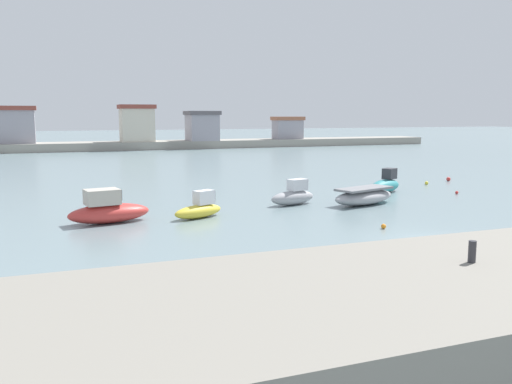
{
  "coord_description": "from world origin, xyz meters",
  "views": [
    {
      "loc": [
        -17.08,
        -20.68,
        6.12
      ],
      "look_at": [
        -4.57,
        11.65,
        1.17
      ],
      "focal_mm": 38.16,
      "sensor_mm": 36.0,
      "label": 1
    }
  ],
  "objects_px": {
    "moored_boat_1": "(199,209)",
    "mooring_buoy_4": "(427,183)",
    "moored_boat_0": "(108,210)",
    "moored_boat_4": "(386,184)",
    "mooring_buoy_3": "(384,226)",
    "mooring_bollard": "(472,252)",
    "moored_boat_3": "(364,196)",
    "mooring_buoy_2": "(457,193)",
    "moored_boat_2": "(293,196)",
    "mooring_buoy_1": "(448,179)"
  },
  "relations": [
    {
      "from": "mooring_buoy_1",
      "to": "mooring_buoy_2",
      "type": "bearing_deg",
      "value": -126.4
    },
    {
      "from": "mooring_bollard",
      "to": "mooring_buoy_3",
      "type": "height_order",
      "value": "mooring_bollard"
    },
    {
      "from": "mooring_bollard",
      "to": "mooring_buoy_2",
      "type": "relative_size",
      "value": 2.61
    },
    {
      "from": "mooring_buoy_1",
      "to": "mooring_buoy_3",
      "type": "bearing_deg",
      "value": -138.44
    },
    {
      "from": "mooring_buoy_4",
      "to": "moored_boat_4",
      "type": "bearing_deg",
      "value": -156.4
    },
    {
      "from": "moored_boat_2",
      "to": "mooring_buoy_4",
      "type": "bearing_deg",
      "value": 4.44
    },
    {
      "from": "mooring_buoy_2",
      "to": "moored_boat_1",
      "type": "bearing_deg",
      "value": -173.92
    },
    {
      "from": "moored_boat_3",
      "to": "mooring_buoy_1",
      "type": "distance_m",
      "value": 16.89
    },
    {
      "from": "moored_boat_0",
      "to": "mooring_buoy_4",
      "type": "xyz_separation_m",
      "value": [
        27.93,
        7.31,
        -0.58
      ]
    },
    {
      "from": "mooring_bollard",
      "to": "mooring_buoy_1",
      "type": "bearing_deg",
      "value": 50.37
    },
    {
      "from": "mooring_bollard",
      "to": "moored_boat_2",
      "type": "relative_size",
      "value": 0.17
    },
    {
      "from": "mooring_buoy_2",
      "to": "mooring_buoy_1",
      "type": "bearing_deg",
      "value": 53.6
    },
    {
      "from": "moored_boat_2",
      "to": "mooring_buoy_1",
      "type": "height_order",
      "value": "moored_boat_2"
    },
    {
      "from": "mooring_bollard",
      "to": "moored_boat_3",
      "type": "relative_size",
      "value": 0.11
    },
    {
      "from": "moored_boat_3",
      "to": "mooring_buoy_2",
      "type": "distance_m",
      "value": 9.57
    },
    {
      "from": "moored_boat_4",
      "to": "mooring_buoy_3",
      "type": "bearing_deg",
      "value": -151.68
    },
    {
      "from": "moored_boat_0",
      "to": "mooring_buoy_3",
      "type": "distance_m",
      "value": 15.41
    },
    {
      "from": "moored_boat_4",
      "to": "mooring_buoy_2",
      "type": "relative_size",
      "value": 15.52
    },
    {
      "from": "moored_boat_1",
      "to": "moored_boat_0",
      "type": "bearing_deg",
      "value": 151.82
    },
    {
      "from": "moored_boat_1",
      "to": "mooring_bollard",
      "type": "bearing_deg",
      "value": -104.8
    },
    {
      "from": "moored_boat_3",
      "to": "mooring_buoy_4",
      "type": "relative_size",
      "value": 18.25
    },
    {
      "from": "moored_boat_1",
      "to": "mooring_buoy_4",
      "type": "distance_m",
      "value": 23.95
    },
    {
      "from": "moored_boat_2",
      "to": "moored_boat_3",
      "type": "bearing_deg",
      "value": -35.1
    },
    {
      "from": "moored_boat_1",
      "to": "moored_boat_4",
      "type": "distance_m",
      "value": 17.35
    },
    {
      "from": "mooring_bollard",
      "to": "moored_boat_0",
      "type": "bearing_deg",
      "value": 113.19
    },
    {
      "from": "moored_boat_1",
      "to": "mooring_buoy_4",
      "type": "bearing_deg",
      "value": -5.09
    },
    {
      "from": "moored_boat_4",
      "to": "mooring_buoy_1",
      "type": "height_order",
      "value": "moored_boat_4"
    },
    {
      "from": "moored_boat_1",
      "to": "moored_boat_2",
      "type": "distance_m",
      "value": 7.6
    },
    {
      "from": "moored_boat_4",
      "to": "mooring_buoy_1",
      "type": "xyz_separation_m",
      "value": [
        9.73,
        4.15,
        -0.45
      ]
    },
    {
      "from": "moored_boat_0",
      "to": "mooring_buoy_4",
      "type": "relative_size",
      "value": 15.68
    },
    {
      "from": "moored_boat_0",
      "to": "mooring_buoy_3",
      "type": "height_order",
      "value": "moored_boat_0"
    },
    {
      "from": "moored_boat_0",
      "to": "moored_boat_3",
      "type": "xyz_separation_m",
      "value": [
        17.04,
        0.22,
        -0.17
      ]
    },
    {
      "from": "mooring_buoy_3",
      "to": "mooring_buoy_2",
      "type": "bearing_deg",
      "value": 34.93
    },
    {
      "from": "mooring_bollard",
      "to": "moored_boat_2",
      "type": "height_order",
      "value": "mooring_bollard"
    },
    {
      "from": "moored_boat_3",
      "to": "moored_boat_4",
      "type": "relative_size",
      "value": 1.48
    },
    {
      "from": "mooring_bollard",
      "to": "moored_boat_3",
      "type": "bearing_deg",
      "value": 65.87
    },
    {
      "from": "mooring_bollard",
      "to": "moored_boat_1",
      "type": "xyz_separation_m",
      "value": [
        -3.02,
        18.94,
        -1.61
      ]
    },
    {
      "from": "mooring_buoy_2",
      "to": "mooring_buoy_4",
      "type": "relative_size",
      "value": 0.8
    },
    {
      "from": "moored_boat_4",
      "to": "mooring_buoy_1",
      "type": "bearing_deg",
      "value": -3.73
    },
    {
      "from": "moored_boat_2",
      "to": "moored_boat_1",
      "type": "bearing_deg",
      "value": -177.44
    },
    {
      "from": "moored_boat_2",
      "to": "mooring_buoy_3",
      "type": "relative_size",
      "value": 13.67
    },
    {
      "from": "moored_boat_2",
      "to": "moored_boat_0",
      "type": "bearing_deg",
      "value": 173.65
    },
    {
      "from": "moored_boat_0",
      "to": "moored_boat_4",
      "type": "bearing_deg",
      "value": 2.42
    },
    {
      "from": "moored_boat_3",
      "to": "mooring_buoy_3",
      "type": "relative_size",
      "value": 20.62
    },
    {
      "from": "mooring_bollard",
      "to": "mooring_buoy_4",
      "type": "relative_size",
      "value": 2.08
    },
    {
      "from": "moored_boat_0",
      "to": "moored_boat_1",
      "type": "bearing_deg",
      "value": -13.91
    },
    {
      "from": "mooring_bollard",
      "to": "mooring_buoy_1",
      "type": "height_order",
      "value": "mooring_bollard"
    },
    {
      "from": "mooring_bollard",
      "to": "mooring_buoy_2",
      "type": "distance_m",
      "value": 28.0
    },
    {
      "from": "mooring_bollard",
      "to": "mooring_buoy_1",
      "type": "xyz_separation_m",
      "value": [
        23.3,
        28.14,
        -1.98
      ]
    },
    {
      "from": "moored_boat_0",
      "to": "moored_boat_4",
      "type": "distance_m",
      "value": 22.34
    }
  ]
}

